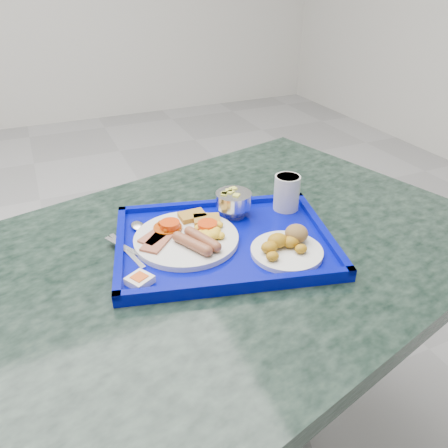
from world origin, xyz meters
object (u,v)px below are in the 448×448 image
(tray, at_px, (224,242))
(bread_plate, at_px, (287,246))
(table, at_px, (216,317))
(fruit_bowl, at_px, (233,200))
(main_plate, at_px, (189,236))
(juice_cup, at_px, (287,192))

(tray, xyz_separation_m, bread_plate, (0.10, -0.10, 0.02))
(table, bearing_deg, tray, 0.91)
(table, xyz_separation_m, fruit_bowl, (0.09, 0.10, 0.26))
(table, distance_m, bread_plate, 0.28)
(table, xyz_separation_m, main_plate, (-0.05, 0.03, 0.23))
(tray, bearing_deg, main_plate, 158.68)
(main_plate, bearing_deg, fruit_bowl, 26.45)
(table, relative_size, bread_plate, 9.52)
(bread_plate, bearing_deg, main_plate, 144.19)
(tray, bearing_deg, table, -179.09)
(table, relative_size, main_plate, 6.30)
(bread_plate, height_order, fruit_bowl, fruit_bowl)
(tray, distance_m, juice_cup, 0.22)
(bread_plate, bearing_deg, table, 141.89)
(table, xyz_separation_m, tray, (0.02, 0.00, 0.21))
(fruit_bowl, distance_m, juice_cup, 0.13)
(table, xyz_separation_m, juice_cup, (0.22, 0.07, 0.26))
(tray, xyz_separation_m, fruit_bowl, (0.07, 0.10, 0.04))
(tray, distance_m, fruit_bowl, 0.12)
(tray, xyz_separation_m, main_plate, (-0.07, 0.03, 0.02))
(table, bearing_deg, main_plate, 150.53)
(juice_cup, bearing_deg, tray, -160.38)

